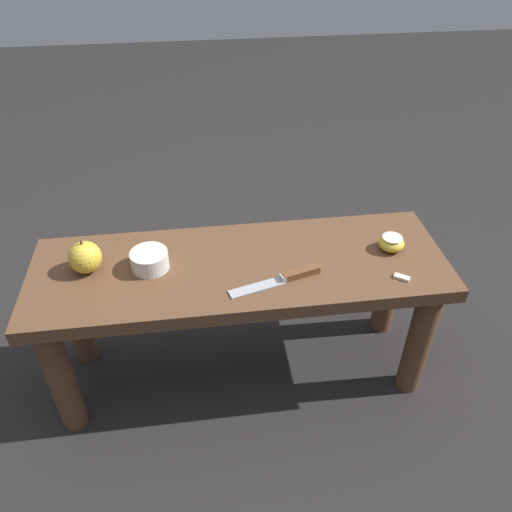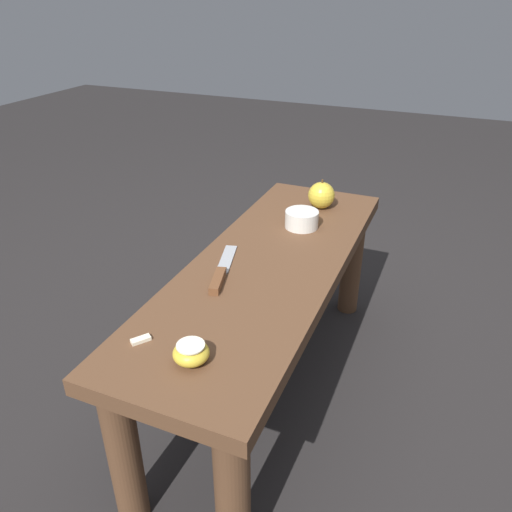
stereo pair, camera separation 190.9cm
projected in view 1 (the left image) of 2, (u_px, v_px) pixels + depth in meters
ground_plane at (243, 368)px, 1.64m from camera, size 8.00×8.00×0.00m
wooden_bench at (241, 289)px, 1.43m from camera, size 1.14×0.38×0.44m
knife at (289, 277)px, 1.31m from camera, size 0.25×0.10×0.02m
apple_whole at (85, 257)px, 1.32m from camera, size 0.09×0.09×0.10m
apple_cut at (391, 243)px, 1.41m from camera, size 0.07×0.07×0.04m
apple_slice_near_knife at (402, 277)px, 1.32m from camera, size 0.04×0.04×0.01m
bowl at (150, 260)px, 1.34m from camera, size 0.10×0.10×0.05m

